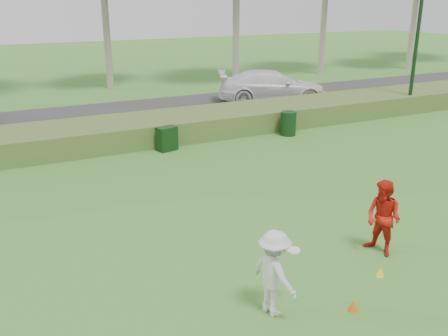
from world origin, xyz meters
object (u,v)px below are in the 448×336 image
cone_orange (353,305)px  cone_yellow (380,272)px  trash_bin (288,123)px  player_white (274,273)px  player_red (383,218)px  utility_cabinet (167,139)px  car_right (272,86)px

cone_orange → cone_yellow: cone_orange is taller
cone_orange → trash_bin: trash_bin is taller
player_white → player_red: (3.45, 0.87, 0.04)m
player_white → trash_bin: bearing=-45.6°
cone_orange → utility_cabinet: 11.38m
cone_yellow → utility_cabinet: bearing=95.0°
cone_orange → car_right: (8.77, 17.28, 0.81)m
cone_orange → utility_cabinet: utility_cabinet is taller
cone_orange → car_right: car_right is taller
cone_yellow → car_right: car_right is taller
player_red → car_right: bearing=145.2°
cone_orange → utility_cabinet: (0.41, 11.37, 0.36)m
utility_cabinet → car_right: car_right is taller
player_red → car_right: (6.73, 15.79, 0.03)m
cone_orange → utility_cabinet: bearing=87.9°
player_white → car_right: (10.17, 16.65, 0.07)m
utility_cabinet → trash_bin: trash_bin is taller
player_white → cone_orange: bearing=-125.2°
player_white → utility_cabinet: size_ratio=1.82×
player_white → utility_cabinet: 10.90m
car_right → utility_cabinet: bearing=148.1°
cone_orange → car_right: size_ratio=0.04×
car_right → player_white: bearing=171.4°
player_white → cone_orange: (1.40, -0.63, -0.74)m
player_white → utility_cabinet: bearing=-20.8°
trash_bin → car_right: bearing=64.3°
player_red → player_white: bearing=-87.6°
player_white → player_red: bearing=-87.0°
player_red → cone_orange: player_red is taller
player_red → cone_yellow: size_ratio=8.88×
trash_bin → cone_yellow: bearing=-113.3°
trash_bin → player_red: bearing=-111.4°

